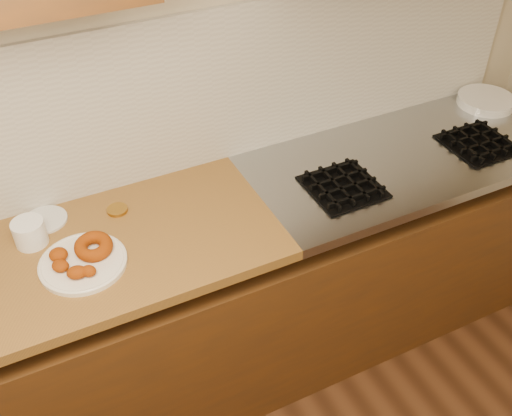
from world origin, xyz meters
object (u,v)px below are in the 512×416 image
at_px(donut_plate, 83,263).
at_px(plastic_tub, 30,233).
at_px(plate_stack, 486,101).
at_px(ring_donut, 93,246).

height_order(donut_plate, plastic_tub, plastic_tub).
bearing_deg(donut_plate, plate_stack, 6.60).
bearing_deg(plastic_tub, donut_plate, -54.86).
height_order(ring_donut, plastic_tub, plastic_tub).
xyz_separation_m(ring_donut, plate_stack, (1.82, 0.19, -0.02)).
height_order(ring_donut, plate_stack, ring_donut).
bearing_deg(ring_donut, donut_plate, -147.25).
relative_size(donut_plate, ring_donut, 2.24).
xyz_separation_m(donut_plate, plate_stack, (1.86, 0.22, 0.01)).
xyz_separation_m(donut_plate, ring_donut, (0.05, 0.03, 0.03)).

